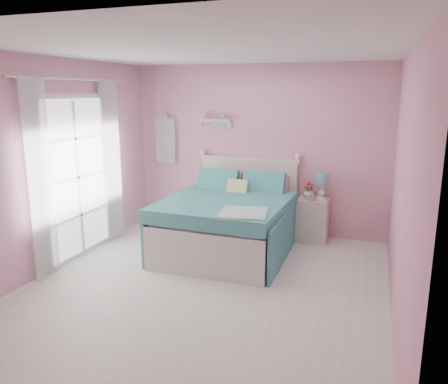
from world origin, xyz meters
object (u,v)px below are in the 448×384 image
Objects in this scene: bed at (229,222)px; teacup at (311,198)px; table_lamp at (322,181)px; vase at (308,193)px; nightstand at (312,220)px.

bed is 1.26m from teacup.
teacup is at bearing 35.77° from bed.
teacup is (1.03, 0.68, 0.28)m from bed.
vase is (-0.19, 0.01, -0.20)m from table_lamp.
vase is at bearing 146.57° from nightstand.
nightstand is 0.41m from vase.
bed is 14.15× the size of vase.
bed is at bearing -142.97° from nightstand.
table_lamp reaches higher than teacup.
vase is at bearing 175.66° from table_lamp.
teacup is (-0.02, -0.11, 0.36)m from nightstand.
table_lamp reaches higher than nightstand.
bed reaches higher than table_lamp.
table_lamp is 2.65× the size of vase.
table_lamp is at bearing -4.34° from vase.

